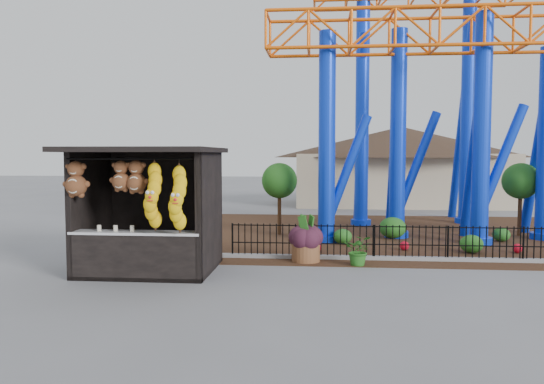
# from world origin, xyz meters

# --- Properties ---
(ground) EXTENTS (120.00, 120.00, 0.00)m
(ground) POSITION_xyz_m (0.00, 0.00, 0.00)
(ground) COLOR slate
(ground) RESTS_ON ground
(mulch_bed) EXTENTS (18.00, 12.00, 0.02)m
(mulch_bed) POSITION_xyz_m (4.00, 8.00, 0.01)
(mulch_bed) COLOR #331E11
(mulch_bed) RESTS_ON ground
(curb) EXTENTS (18.00, 0.18, 0.12)m
(curb) POSITION_xyz_m (4.00, 3.00, 0.06)
(curb) COLOR gray
(curb) RESTS_ON ground
(prize_booth) EXTENTS (3.50, 3.40, 3.12)m
(prize_booth) POSITION_xyz_m (-2.99, 0.89, 1.54)
(prize_booth) COLOR black
(prize_booth) RESTS_ON ground
(picket_fence) EXTENTS (12.20, 0.06, 1.00)m
(picket_fence) POSITION_xyz_m (4.90, 3.00, 0.50)
(picket_fence) COLOR black
(picket_fence) RESTS_ON ground
(roller_coaster) EXTENTS (11.00, 6.37, 10.82)m
(roller_coaster) POSITION_xyz_m (5.12, 8.23, 6.44)
(roller_coaster) COLOR #0C34DC
(roller_coaster) RESTS_ON ground
(terracotta_planter) EXTENTS (0.87, 0.87, 0.56)m
(terracotta_planter) POSITION_xyz_m (0.90, 2.62, 0.28)
(terracotta_planter) COLOR brown
(terracotta_planter) RESTS_ON ground
(planter_foliage) EXTENTS (0.70, 0.70, 0.64)m
(planter_foliage) POSITION_xyz_m (0.90, 2.62, 0.88)
(planter_foliage) COLOR #361524
(planter_foliage) RESTS_ON terracotta_planter
(potted_plant) EXTENTS (0.84, 0.76, 0.83)m
(potted_plant) POSITION_xyz_m (2.32, 2.22, 0.42)
(potted_plant) COLOR #285418
(potted_plant) RESTS_ON ground
(landscaping) EXTENTS (8.79, 3.95, 0.75)m
(landscaping) POSITION_xyz_m (4.88, 6.01, 0.31)
(landscaping) COLOR #215A1A
(landscaping) RESTS_ON mulch_bed
(pavilion) EXTENTS (15.00, 15.00, 4.80)m
(pavilion) POSITION_xyz_m (6.00, 20.00, 3.07)
(pavilion) COLOR #BFAD8C
(pavilion) RESTS_ON ground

